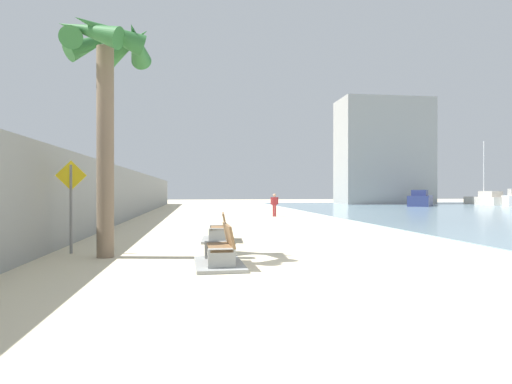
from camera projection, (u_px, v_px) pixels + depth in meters
The scene contains 10 objects.
ground_plane at pixel (246, 219), 27.24m from camera, with size 120.00×120.00×0.00m, color beige.
seawall at pixel (123, 194), 26.24m from camera, with size 0.80×64.00×3.07m, color gray.
palm_tree at pixel (105, 68), 11.34m from camera, with size 2.57×2.68×6.57m.
bench_near at pixel (220, 256), 10.11m from camera, with size 1.17×2.14×0.98m.
bench_far at pixel (219, 234), 15.21m from camera, with size 1.21×2.16×0.98m.
person_walking at pixel (274, 203), 29.48m from camera, with size 0.53×0.21×1.57m.
boat_distant at pixel (486, 199), 53.64m from camera, with size 2.94×7.68×7.96m.
boat_far_right at pixel (421, 199), 49.74m from camera, with size 6.16×7.83×1.82m.
pedestrian_sign at pixel (71, 196), 12.11m from camera, with size 0.85×0.08×2.62m.
harbor_building at pixel (383, 152), 57.84m from camera, with size 12.00×6.00×13.96m, color #9E9E99.
Camera 1 is at (-2.96, -9.08, 1.76)m, focal length 30.28 mm.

